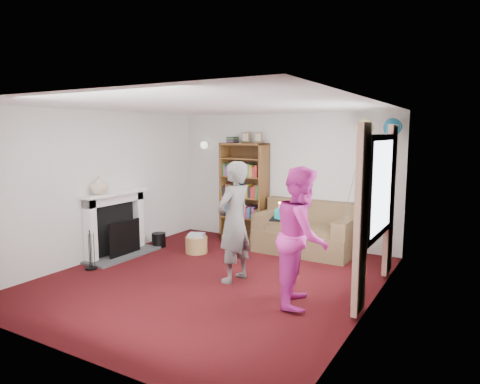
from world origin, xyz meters
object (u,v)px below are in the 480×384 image
Objects in this scene: bookcase at (245,193)px; sofa at (306,233)px; person_magenta at (302,236)px; person_striped at (234,222)px; birthday_cake at (286,214)px.

bookcase is 1.54m from sofa.
sofa is 2.46m from person_magenta.
person_striped is (-0.34, -1.97, 0.53)m from sofa.
birthday_cake is (1.94, -2.37, 0.15)m from bookcase.
person_magenta is (1.15, -0.29, -0.00)m from person_striped.
person_striped is 1.19m from person_magenta.
sofa is 2.33m from birthday_cake.
sofa is (1.40, -0.23, -0.61)m from bookcase.
sofa is at bearing -9.39° from bookcase.
bookcase is 3.07m from birthday_cake.
person_magenta is (0.81, -2.26, 0.52)m from sofa.
bookcase is 2.44m from person_striped.
sofa is at bearing 104.26° from birthday_cake.
bookcase is 5.72× the size of birthday_cake.
birthday_cake reaches higher than sofa.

